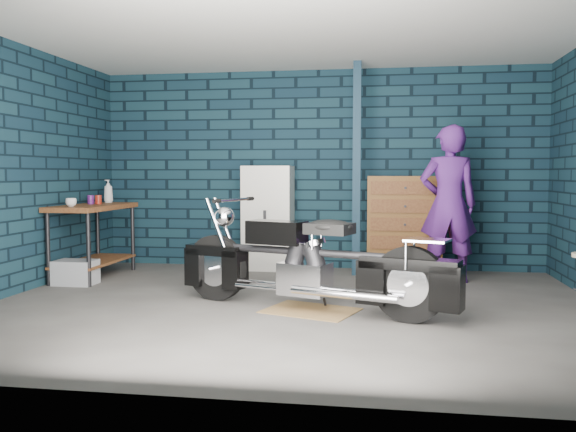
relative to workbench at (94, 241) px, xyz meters
name	(u,v)px	position (x,y,z in m)	size (l,w,h in m)	color
ground	(290,306)	(2.68, -1.26, -0.46)	(6.00, 6.00, 0.00)	#53514E
room_walls	(298,115)	(2.68, -0.71, 1.45)	(6.02, 5.01, 2.71)	#0E222F
support_post	(357,169)	(3.23, 0.69, 0.90)	(0.10, 0.10, 2.70)	#122839
workbench	(94,241)	(0.00, 0.00, 0.00)	(0.60, 1.40, 0.91)	brown
drip_mat	(311,310)	(2.90, -1.44, -0.45)	(0.83, 0.62, 0.01)	brown
motorcycle	(311,256)	(2.90, -1.44, 0.07)	(2.39, 0.65, 1.05)	black
person	(448,204)	(4.34, 0.38, 0.48)	(0.68, 0.45, 1.87)	#511F74
storage_bin	(76,272)	(0.02, -0.50, -0.31)	(0.46, 0.33, 0.29)	#92949A
locker	(268,218)	(2.03, 0.97, 0.24)	(0.65, 0.47, 1.40)	silver
tool_chest	(404,225)	(3.84, 0.97, 0.18)	(0.95, 0.53, 1.26)	brown
cup_a	(71,202)	(-0.04, -0.45, 0.50)	(0.13, 0.13, 0.10)	#C3B593
mug_purple	(91,200)	(-0.10, 0.15, 0.51)	(0.08, 0.08, 0.11)	#521A68
mug_red	(98,200)	(0.00, 0.15, 0.51)	(0.08, 0.08, 0.11)	maroon
bottle	(108,191)	(-0.06, 0.56, 0.61)	(0.12, 0.12, 0.30)	#92949A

